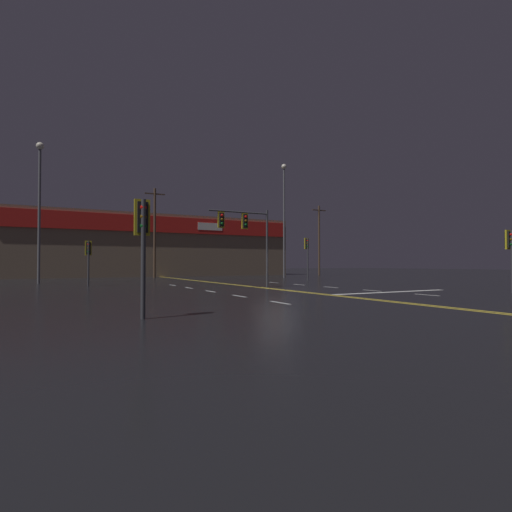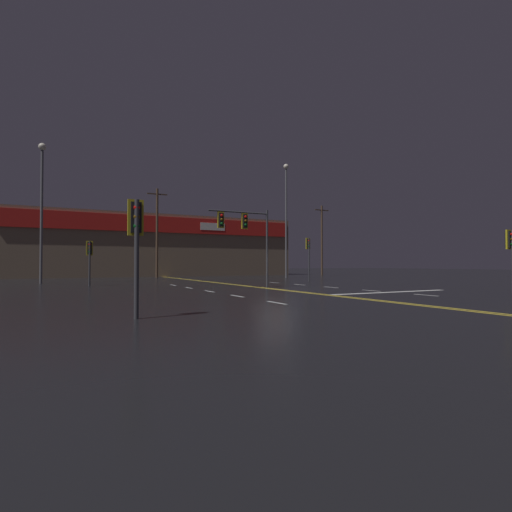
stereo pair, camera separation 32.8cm
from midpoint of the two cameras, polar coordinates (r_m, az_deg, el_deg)
name	(u,v)px [view 1 (the left image)]	position (r m, az deg, el deg)	size (l,w,h in m)	color
ground_plane	(276,289)	(23.58, 2.43, -4.75)	(200.00, 200.00, 0.00)	black
road_markings	(293,290)	(23.24, 4.90, -4.79)	(12.23, 60.00, 0.01)	gold
traffic_signal_median	(244,227)	(24.94, -2.17, 4.09)	(4.09, 0.36, 4.96)	#38383D
traffic_signal_corner_northwest	(88,253)	(29.26, -23.12, 0.42)	(0.42, 0.36, 3.06)	#38383D
traffic_signal_corner_northeast	(307,249)	(35.63, 7.03, 0.96)	(0.42, 0.36, 3.80)	#38383D
traffic_signal_corner_southwest	(143,231)	(11.31, -16.70, 3.48)	(0.42, 0.36, 3.24)	#38383D
traffic_signal_corner_southeast	(510,247)	(23.95, 32.17, 1.13)	(0.42, 0.36, 3.22)	#38383D
streetlight_near_left	(39,195)	(34.96, -28.77, 7.67)	(0.56, 0.56, 10.79)	#59595E
streetlight_near_right	(284,208)	(43.64, 3.81, 6.90)	(0.56, 0.56, 12.36)	#59595E
building_backdrop	(151,247)	(52.50, -14.90, 1.30)	(34.09, 10.23, 7.40)	#7A6651
utility_pole_row	(159,233)	(44.77, -13.88, 3.25)	(45.13, 0.26, 9.71)	#4C3828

